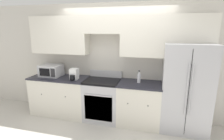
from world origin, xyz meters
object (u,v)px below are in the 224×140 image
at_px(refrigerator, 186,88).
at_px(bottle, 139,78).
at_px(microwave, 51,70).
at_px(oven_range, 103,100).

xyz_separation_m(refrigerator, bottle, (-0.93, 0.01, 0.14)).
bearing_deg(microwave, oven_range, -1.58).
distance_m(microwave, bottle, 2.10).
distance_m(oven_range, bottle, 0.98).
xyz_separation_m(refrigerator, microwave, (-3.03, 0.00, 0.17)).
bearing_deg(bottle, microwave, -179.72).
xyz_separation_m(oven_range, bottle, (0.80, 0.05, 0.56)).
height_order(refrigerator, microwave, refrigerator).
bearing_deg(microwave, refrigerator, -0.07).
height_order(oven_range, bottle, bottle).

